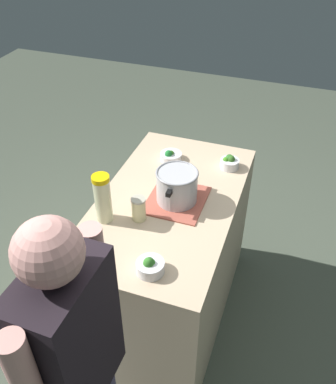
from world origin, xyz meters
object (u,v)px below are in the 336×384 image
Objects in this scene: broccoli_bowl_center at (171,156)px; broccoli_bowl_front at (229,162)px; mason_jar at (139,209)px; broccoli_bowl_back at (150,266)px; person_cook at (79,375)px; cooking_pot at (177,186)px; lemonade_pitcher at (103,198)px.

broccoli_bowl_front is at bearing 95.85° from broccoli_bowl_center.
mason_jar is 0.56m from broccoli_bowl_center.
broccoli_bowl_front is at bearing 170.72° from broccoli_bowl_back.
broccoli_bowl_center is 0.08× the size of person_cook.
broccoli_bowl_center is (0.04, -0.35, -0.01)m from broccoli_bowl_front.
broccoli_bowl_front is (-0.60, 0.33, -0.03)m from mason_jar.
broccoli_bowl_front is 1.43m from person_cook.
mason_jar is 0.08× the size of person_cook.
broccoli_bowl_back is (0.51, 0.05, -0.07)m from cooking_pot.
person_cook is (1.38, 0.13, -0.06)m from broccoli_bowl_center.
lemonade_pitcher is 2.38× the size of broccoli_bowl_front.
broccoli_bowl_front reaches higher than broccoli_bowl_center.
lemonade_pitcher is at bearing -69.93° from mason_jar.
person_cook reaches higher than broccoli_bowl_center.
person_cook is at bearing 5.25° from broccoli_bowl_center.
broccoli_bowl_back is 0.52m from person_cook.
broccoli_bowl_center is at bearing -174.75° from person_cook.
person_cook is (0.81, 0.10, -0.10)m from mason_jar.
lemonade_pitcher reaches higher than broccoli_bowl_center.
lemonade_pitcher is 0.43m from broccoli_bowl_back.
person_cook is at bearing 7.03° from mason_jar.
person_cook is at bearing -1.81° from cooking_pot.
cooking_pot reaches higher than broccoli_bowl_back.
broccoli_bowl_back is 0.08× the size of person_cook.
broccoli_bowl_back is at bearing 5.21° from cooking_pot.
mason_jar is 0.83m from person_cook.
broccoli_bowl_front is 0.89× the size of broccoli_bowl_back.
broccoli_bowl_center is (-0.62, 0.14, -0.11)m from lemonade_pitcher.
mason_jar is 0.36m from broccoli_bowl_back.
cooking_pot is 0.39m from lemonade_pitcher.
broccoli_bowl_center is at bearing -177.36° from mason_jar.
mason_jar is at bearing -149.75° from broccoli_bowl_back.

